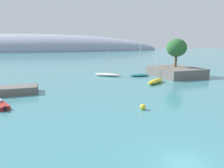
{
  "coord_description": "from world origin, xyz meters",
  "views": [
    {
      "loc": [
        -10.77,
        -11.88,
        10.08
      ],
      "look_at": [
        2.56,
        25.87,
        1.7
      ],
      "focal_mm": 31.36,
      "sensor_mm": 36.0,
      "label": 1
    }
  ],
  "objects_px": {
    "tree_clump_shore": "(177,48)",
    "mooring_buoy_yellow": "(143,107)",
    "sailboat_yellow_near_shore": "(156,81)",
    "sailboat_white_outer_mooring": "(108,74)",
    "sailboat_teal_mid_mooring": "(140,75)",
    "motorboat_red_foreground": "(0,105)"
  },
  "relations": [
    {
      "from": "motorboat_red_foreground",
      "to": "tree_clump_shore",
      "type": "bearing_deg",
      "value": -93.06
    },
    {
      "from": "sailboat_yellow_near_shore",
      "to": "motorboat_red_foreground",
      "type": "relative_size",
      "value": 1.53
    },
    {
      "from": "sailboat_teal_mid_mooring",
      "to": "motorboat_red_foreground",
      "type": "relative_size",
      "value": 1.8
    },
    {
      "from": "tree_clump_shore",
      "to": "sailboat_teal_mid_mooring",
      "type": "distance_m",
      "value": 14.36
    },
    {
      "from": "sailboat_yellow_near_shore",
      "to": "tree_clump_shore",
      "type": "bearing_deg",
      "value": 2.75
    },
    {
      "from": "sailboat_teal_mid_mooring",
      "to": "mooring_buoy_yellow",
      "type": "distance_m",
      "value": 31.4
    },
    {
      "from": "tree_clump_shore",
      "to": "sailboat_white_outer_mooring",
      "type": "distance_m",
      "value": 23.08
    },
    {
      "from": "tree_clump_shore",
      "to": "motorboat_red_foreground",
      "type": "bearing_deg",
      "value": -159.59
    },
    {
      "from": "sailboat_yellow_near_shore",
      "to": "sailboat_teal_mid_mooring",
      "type": "distance_m",
      "value": 11.2
    },
    {
      "from": "sailboat_yellow_near_shore",
      "to": "mooring_buoy_yellow",
      "type": "distance_m",
      "value": 21.28
    },
    {
      "from": "sailboat_teal_mid_mooring",
      "to": "tree_clump_shore",
      "type": "bearing_deg",
      "value": -176.35
    },
    {
      "from": "tree_clump_shore",
      "to": "mooring_buoy_yellow",
      "type": "distance_m",
      "value": 37.64
    },
    {
      "from": "tree_clump_shore",
      "to": "mooring_buoy_yellow",
      "type": "height_order",
      "value": "tree_clump_shore"
    },
    {
      "from": "sailboat_yellow_near_shore",
      "to": "mooring_buoy_yellow",
      "type": "bearing_deg",
      "value": -160.13
    },
    {
      "from": "mooring_buoy_yellow",
      "to": "sailboat_white_outer_mooring",
      "type": "bearing_deg",
      "value": 81.47
    },
    {
      "from": "sailboat_yellow_near_shore",
      "to": "mooring_buoy_yellow",
      "type": "xyz_separation_m",
      "value": [
        -12.81,
        -16.99,
        -0.15
      ]
    },
    {
      "from": "sailboat_white_outer_mooring",
      "to": "mooring_buoy_yellow",
      "type": "xyz_separation_m",
      "value": [
        -4.75,
        -31.67,
        -0.07
      ]
    },
    {
      "from": "mooring_buoy_yellow",
      "to": "sailboat_teal_mid_mooring",
      "type": "bearing_deg",
      "value": 63.62
    },
    {
      "from": "motorboat_red_foreground",
      "to": "sailboat_white_outer_mooring",
      "type": "bearing_deg",
      "value": -72.07
    },
    {
      "from": "sailboat_white_outer_mooring",
      "to": "motorboat_red_foreground",
      "type": "xyz_separation_m",
      "value": [
        -25.87,
        -22.8,
        -0.14
      ]
    },
    {
      "from": "sailboat_white_outer_mooring",
      "to": "motorboat_red_foreground",
      "type": "height_order",
      "value": "sailboat_white_outer_mooring"
    },
    {
      "from": "sailboat_yellow_near_shore",
      "to": "sailboat_white_outer_mooring",
      "type": "relative_size",
      "value": 1.08
    }
  ]
}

